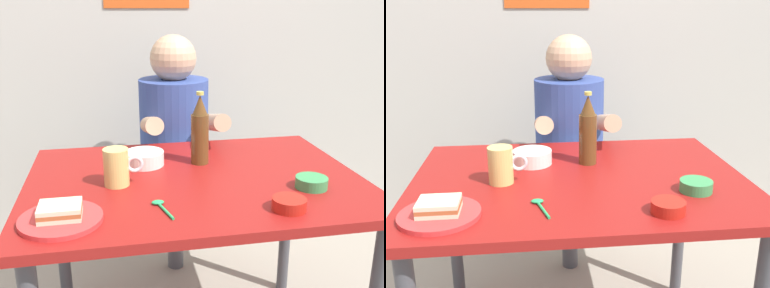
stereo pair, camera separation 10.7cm
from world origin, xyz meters
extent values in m
cube|color=#ADA89E|center=(0.00, 1.05, 1.30)|extent=(4.40, 0.08, 2.60)
cube|color=maroon|center=(0.00, 0.00, 0.72)|extent=(1.10, 0.80, 0.03)
cylinder|color=#3F3F44|center=(-0.49, 0.34, 0.35)|extent=(0.05, 0.05, 0.71)
cylinder|color=#3F3F44|center=(0.49, 0.34, 0.35)|extent=(0.05, 0.05, 0.71)
cylinder|color=#4C4C51|center=(0.02, 0.63, 0.21)|extent=(0.08, 0.08, 0.41)
cylinder|color=#2D2D33|center=(0.02, 0.63, 0.43)|extent=(0.34, 0.34, 0.04)
cylinder|color=#33478C|center=(0.02, 0.63, 0.71)|extent=(0.32, 0.32, 0.52)
sphere|color=tan|center=(0.02, 0.63, 1.06)|extent=(0.21, 0.21, 0.21)
cylinder|color=tan|center=(-0.11, 0.38, 0.82)|extent=(0.07, 0.31, 0.14)
cylinder|color=tan|center=(0.15, 0.38, 0.82)|extent=(0.07, 0.31, 0.14)
cylinder|color=red|center=(-0.41, -0.25, 0.75)|extent=(0.22, 0.22, 0.01)
cube|color=beige|center=(-0.41, -0.25, 0.76)|extent=(0.11, 0.09, 0.01)
cube|color=#9E592D|center=(-0.41, -0.25, 0.77)|extent=(0.11, 0.09, 0.01)
cube|color=beige|center=(-0.41, -0.25, 0.78)|extent=(0.11, 0.09, 0.01)
cylinder|color=#D1BC66|center=(-0.26, -0.02, 0.80)|extent=(0.08, 0.08, 0.12)
torus|color=silver|center=(-0.20, -0.02, 0.81)|extent=(0.06, 0.01, 0.06)
cylinder|color=#593819|center=(0.04, 0.13, 0.83)|extent=(0.06, 0.06, 0.18)
cone|color=#593819|center=(0.04, 0.13, 0.95)|extent=(0.05, 0.05, 0.07)
cylinder|color=#BFB74C|center=(0.04, 0.13, 1.00)|extent=(0.03, 0.03, 0.01)
cylinder|color=#B21E14|center=(0.21, -0.29, 0.76)|extent=(0.10, 0.10, 0.03)
cylinder|color=maroon|center=(0.21, -0.29, 0.76)|extent=(0.08, 0.08, 0.02)
cylinder|color=#388C4C|center=(0.34, -0.16, 0.76)|extent=(0.10, 0.10, 0.03)
cylinder|color=#5B643A|center=(0.34, -0.16, 0.77)|extent=(0.08, 0.08, 0.02)
cylinder|color=silver|center=(-0.15, 0.15, 0.77)|extent=(0.14, 0.14, 0.05)
cylinder|color=tan|center=(-0.15, 0.15, 0.78)|extent=(0.11, 0.11, 0.02)
cylinder|color=#26A559|center=(-0.13, -0.24, 0.74)|extent=(0.04, 0.11, 0.01)
ellipsoid|color=#26A559|center=(-0.15, -0.19, 0.75)|extent=(0.04, 0.02, 0.01)
camera|label=1|loc=(-0.26, -1.32, 1.28)|focal=40.66mm
camera|label=2|loc=(-0.16, -1.34, 1.28)|focal=40.66mm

